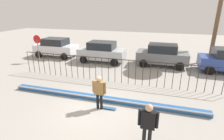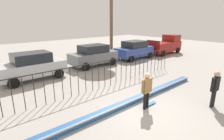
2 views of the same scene
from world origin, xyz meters
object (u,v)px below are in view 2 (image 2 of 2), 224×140
at_px(parked_car_silver, 32,66).
at_px(parked_car_gray, 94,55).
at_px(pickup_truck, 165,45).
at_px(camera_operator, 215,86).
at_px(skateboard, 150,104).
at_px(skateboarder, 147,88).
at_px(parked_car_blue, 134,50).

distance_m(parked_car_silver, parked_car_gray, 5.41).
distance_m(parked_car_silver, pickup_truck, 15.57).
relative_size(camera_operator, parked_car_silver, 0.41).
height_order(skateboard, parked_car_silver, parked_car_silver).
relative_size(skateboarder, parked_car_silver, 0.41).
xyz_separation_m(camera_operator, parked_car_silver, (-5.19, 9.82, -0.10)).
relative_size(camera_operator, parked_car_blue, 0.41).
distance_m(camera_operator, parked_car_gray, 10.19).
xyz_separation_m(skateboarder, pickup_truck, (12.93, 7.41, -0.02)).
height_order(camera_operator, parked_car_blue, parked_car_blue).
xyz_separation_m(camera_operator, pickup_truck, (10.37, 9.38, -0.03)).
relative_size(skateboard, camera_operator, 0.45).
height_order(skateboard, parked_car_gray, parked_car_gray).
xyz_separation_m(parked_car_silver, pickup_truck, (15.56, -0.44, 0.06)).
distance_m(skateboard, parked_car_gray, 8.50).
height_order(skateboard, pickup_truck, pickup_truck).
relative_size(camera_operator, parked_car_gray, 0.41).
height_order(parked_car_gray, pickup_truck, pickup_truck).
relative_size(parked_car_silver, pickup_truck, 0.91).
distance_m(camera_operator, parked_car_blue, 11.15).
height_order(parked_car_blue, pickup_truck, pickup_truck).
bearing_deg(parked_car_blue, camera_operator, -113.84).
distance_m(camera_operator, parked_car_silver, 11.11).
bearing_deg(parked_car_gray, parked_car_silver, -172.84).
xyz_separation_m(parked_car_blue, pickup_truck, (5.12, -0.46, 0.06)).
xyz_separation_m(skateboarder, skateboard, (0.43, 0.09, -1.00)).
height_order(camera_operator, pickup_truck, pickup_truck).
relative_size(parked_car_gray, parked_car_blue, 1.00).
bearing_deg(parked_car_silver, camera_operator, -61.26).
bearing_deg(parked_car_silver, skateboard, -67.56).
xyz_separation_m(parked_car_silver, parked_car_blue, (10.45, 0.02, 0.00)).
distance_m(parked_car_gray, pickup_truck, 10.20).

